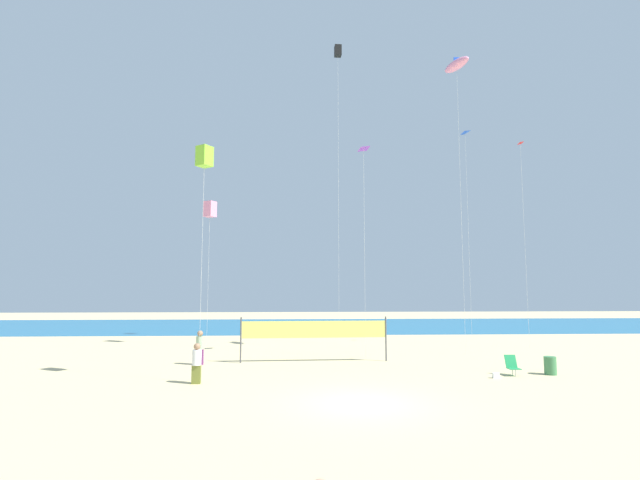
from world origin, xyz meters
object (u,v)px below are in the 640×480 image
object	(u,v)px
beach_handbag	(496,375)
kite_pink_box	(210,209)
beachgoer_sage_shirt	(200,346)
kite_violet_diamond	(363,150)
trash_barrel	(550,366)
kite_red_diamond	(521,157)
kite_black_box	(338,53)
kite_lime_box	(204,157)
kite_blue_diamond	(465,135)
volleyball_net	(314,331)
beachgoer_white_shirt	(197,362)
kite_pink_inflatable	(457,65)
folding_beach_chair	(512,365)

from	to	relation	value
beach_handbag	kite_pink_box	distance (m)	21.20
beachgoer_sage_shirt	kite_violet_diamond	xyz separation A→B (m)	(8.94, 2.12, 11.21)
kite_pink_box	trash_barrel	bearing A→B (deg)	-31.86
kite_red_diamond	trash_barrel	bearing A→B (deg)	-111.89
beach_handbag	kite_black_box	size ratio (longest dim) A/B	0.01
beach_handbag	kite_lime_box	distance (m)	16.10
trash_barrel	kite_blue_diamond	xyz separation A→B (m)	(1.97, 14.94, 16.05)
volleyball_net	kite_red_diamond	bearing A→B (deg)	19.68
kite_violet_diamond	kite_lime_box	bearing A→B (deg)	-140.31
beachgoer_white_shirt	kite_lime_box	bearing A→B (deg)	171.73
trash_barrel	kite_lime_box	xyz separation A→B (m)	(-15.77, -1.07, 9.32)
kite_pink_inflatable	kite_red_diamond	xyz separation A→B (m)	(5.34, 2.88, -5.06)
volleyball_net	kite_pink_inflatable	distance (m)	18.92
kite_pink_inflatable	kite_lime_box	bearing A→B (deg)	-152.15
kite_violet_diamond	kite_black_box	xyz separation A→B (m)	(-0.92, 6.61, 9.62)
kite_pink_inflatable	kite_blue_diamond	size ratio (longest dim) A/B	1.10
kite_lime_box	kite_blue_diamond	distance (m)	24.83
trash_barrel	kite_black_box	size ratio (longest dim) A/B	0.04
folding_beach_chair	beach_handbag	xyz separation A→B (m)	(-1.05, -0.65, -0.35)
kite_pink_box	kite_black_box	bearing A→B (deg)	6.91
folding_beach_chair	kite_blue_diamond	bearing A→B (deg)	48.62
kite_red_diamond	kite_pink_box	distance (m)	21.92
kite_lime_box	kite_black_box	bearing A→B (deg)	61.86
beachgoer_white_shirt	volleyball_net	xyz separation A→B (m)	(5.10, 5.41, 0.75)
volleyball_net	kite_pink_box	bearing A→B (deg)	135.57
beach_handbag	kite_pink_box	world-z (taller)	kite_pink_box
beachgoer_white_shirt	kite_lime_box	world-z (taller)	kite_lime_box
beachgoer_sage_shirt	kite_red_diamond	xyz separation A→B (m)	(20.43, 5.83, 12.06)
kite_lime_box	trash_barrel	bearing A→B (deg)	3.89
beachgoer_sage_shirt	folding_beach_chair	xyz separation A→B (m)	(14.89, -3.51, -0.47)
volleyball_net	kite_red_diamond	xyz separation A→B (m)	(14.46, 5.17, 11.36)
trash_barrel	beach_handbag	size ratio (longest dim) A/B	2.82
kite_lime_box	kite_pink_box	distance (m)	12.33
trash_barrel	kite_lime_box	distance (m)	18.35
kite_lime_box	kite_blue_diamond	xyz separation A→B (m)	(17.74, 16.01, 6.74)
folding_beach_chair	kite_violet_diamond	world-z (taller)	kite_violet_diamond
beachgoer_sage_shirt	kite_red_diamond	size ratio (longest dim) A/B	0.12
kite_pink_inflatable	kite_lime_box	size ratio (longest dim) A/B	1.82
beachgoer_sage_shirt	kite_lime_box	size ratio (longest dim) A/B	0.17
volleyball_net	kite_violet_diamond	world-z (taller)	kite_violet_diamond
folding_beach_chair	volleyball_net	bearing A→B (deg)	127.70
kite_pink_inflatable	beach_handbag	bearing A→B (deg)	-100.00
beachgoer_white_shirt	kite_black_box	world-z (taller)	kite_black_box
kite_violet_diamond	kite_pink_box	world-z (taller)	kite_violet_diamond
trash_barrel	kite_red_diamond	distance (m)	16.08
kite_violet_diamond	kite_red_diamond	distance (m)	12.10
kite_pink_inflatable	trash_barrel	bearing A→B (deg)	-75.90
kite_lime_box	kite_pink_box	world-z (taller)	kite_lime_box
kite_violet_diamond	kite_pink_inflatable	xyz separation A→B (m)	(6.15, 0.83, 5.90)
folding_beach_chair	beach_handbag	distance (m)	1.28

